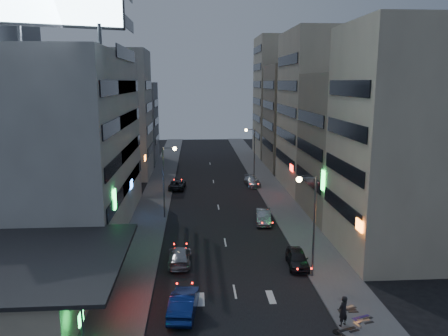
{
  "coord_description": "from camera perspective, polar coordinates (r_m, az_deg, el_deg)",
  "views": [
    {
      "loc": [
        -2.79,
        -25.5,
        15.14
      ],
      "look_at": [
        0.05,
        16.51,
        6.78
      ],
      "focal_mm": 35.0,
      "sensor_mm": 36.0,
      "label": 1
    }
  ],
  "objects": [
    {
      "name": "ground",
      "position": [
        29.78,
        2.16,
        -19.33
      ],
      "size": [
        180.0,
        180.0,
        0.0
      ],
      "primitive_type": "plane",
      "color": "black",
      "rests_on": "ground"
    },
    {
      "name": "sidewalk_left",
      "position": [
        57.75,
        -8.93,
        -4.05
      ],
      "size": [
        4.0,
        120.0,
        0.12
      ],
      "primitive_type": "cube",
      "color": "#4C4C4F",
      "rests_on": "ground"
    },
    {
      "name": "sidewalk_right",
      "position": [
        58.51,
        6.91,
        -3.79
      ],
      "size": [
        4.0,
        120.0,
        0.12
      ],
      "primitive_type": "cube",
      "color": "#4C4C4F",
      "rests_on": "ground"
    },
    {
      "name": "food_court",
      "position": [
        32.44,
        -24.24,
        -13.74
      ],
      "size": [
        11.0,
        13.0,
        3.88
      ],
      "color": "beige",
      "rests_on": "ground"
    },
    {
      "name": "white_building",
      "position": [
        48.06,
        -21.06,
        3.14
      ],
      "size": [
        14.0,
        24.0,
        18.0
      ],
      "primitive_type": "cube",
      "color": "#B8B9B3",
      "rests_on": "ground"
    },
    {
      "name": "shophouse_near",
      "position": [
        40.48,
        22.27,
        3.1
      ],
      "size": [
        10.0,
        11.0,
        20.0
      ],
      "primitive_type": "cube",
      "color": "beige",
      "rests_on": "ground"
    },
    {
      "name": "shophouse_mid",
      "position": [
        51.39,
        17.04,
        2.75
      ],
      "size": [
        11.0,
        12.0,
        16.0
      ],
      "primitive_type": "cube",
      "color": "gray",
      "rests_on": "ground"
    },
    {
      "name": "shophouse_far",
      "position": [
        63.19,
        12.59,
        7.21
      ],
      "size": [
        10.0,
        14.0,
        22.0
      ],
      "primitive_type": "cube",
      "color": "beige",
      "rests_on": "ground"
    },
    {
      "name": "far_left_a",
      "position": [
        71.82,
        -14.15,
        6.79
      ],
      "size": [
        11.0,
        10.0,
        20.0
      ],
      "primitive_type": "cube",
      "color": "#B8B9B3",
      "rests_on": "ground"
    },
    {
      "name": "far_left_b",
      "position": [
        84.88,
        -12.87,
        5.78
      ],
      "size": [
        12.0,
        10.0,
        15.0
      ],
      "primitive_type": "cube",
      "color": "slate",
      "rests_on": "ground"
    },
    {
      "name": "far_right_a",
      "position": [
        77.92,
        9.78,
        6.55
      ],
      "size": [
        11.0,
        12.0,
        18.0
      ],
      "primitive_type": "cube",
      "color": "gray",
      "rests_on": "ground"
    },
    {
      "name": "far_right_b",
      "position": [
        91.5,
        8.09,
        9.15
      ],
      "size": [
        12.0,
        12.0,
        24.0
      ],
      "primitive_type": "cube",
      "color": "beige",
      "rests_on": "ground"
    },
    {
      "name": "street_lamp_right_near",
      "position": [
        34.11,
        11.12,
        -5.64
      ],
      "size": [
        1.6,
        0.44,
        8.02
      ],
      "color": "#595B60",
      "rests_on": "sidewalk_right"
    },
    {
      "name": "street_lamp_left",
      "position": [
        48.59,
        -7.46,
        -0.47
      ],
      "size": [
        1.6,
        0.44,
        8.02
      ],
      "color": "#595B60",
      "rests_on": "sidewalk_left"
    },
    {
      "name": "street_lamp_right_far",
      "position": [
        66.79,
        3.66,
        2.79
      ],
      "size": [
        1.6,
        0.44,
        8.02
      ],
      "color": "#595B60",
      "rests_on": "sidewalk_right"
    },
    {
      "name": "parked_car_right_near",
      "position": [
        37.55,
        9.55,
        -11.57
      ],
      "size": [
        1.92,
        4.16,
        1.38
      ],
      "primitive_type": "imported",
      "rotation": [
        0.0,
        0.0,
        -0.07
      ],
      "color": "black",
      "rests_on": "ground"
    },
    {
      "name": "parked_car_right_mid",
      "position": [
        47.89,
        5.18,
        -6.34
      ],
      "size": [
        2.06,
        4.56,
        1.45
      ],
      "primitive_type": "imported",
      "rotation": [
        0.0,
        0.0,
        -0.12
      ],
      "color": "#9B9FA3",
      "rests_on": "ground"
    },
    {
      "name": "parked_car_left",
      "position": [
        62.89,
        -6.12,
        -2.16
      ],
      "size": [
        2.47,
        4.83,
        1.3
      ],
      "primitive_type": "imported",
      "rotation": [
        0.0,
        0.0,
        3.08
      ],
      "color": "#28282D",
      "rests_on": "ground"
    },
    {
      "name": "parked_car_right_far",
      "position": [
        64.51,
        3.71,
        -1.76
      ],
      "size": [
        2.25,
        4.75,
        1.34
      ],
      "primitive_type": "imported",
      "rotation": [
        0.0,
        0.0,
        0.08
      ],
      "color": "#ADB1B6",
      "rests_on": "ground"
    },
    {
      "name": "road_car_blue",
      "position": [
        30.3,
        -5.28,
        -17.13
      ],
      "size": [
        2.14,
        4.82,
        1.54
      ],
      "primitive_type": "imported",
      "rotation": [
        0.0,
        0.0,
        3.03
      ],
      "color": "navy",
      "rests_on": "ground"
    },
    {
      "name": "road_car_silver",
      "position": [
        37.76,
        -5.82,
        -11.37
      ],
      "size": [
        1.89,
        4.62,
        1.34
      ],
      "primitive_type": "imported",
      "rotation": [
        0.0,
        0.0,
        3.14
      ],
      "color": "#A5A8AD",
      "rests_on": "ground"
    },
    {
      "name": "person",
      "position": [
        29.53,
        15.29,
        -17.57
      ],
      "size": [
        0.86,
        0.79,
        1.98
      ],
      "primitive_type": "imported",
      "rotation": [
        0.0,
        0.0,
        3.72
      ],
      "color": "black",
      "rests_on": "sidewalk_right"
    },
    {
      "name": "scooter_black_a",
      "position": [
        29.82,
        16.68,
        -18.24
      ],
      "size": [
        1.22,
        2.02,
        1.17
      ],
      "primitive_type": null,
      "rotation": [
        0.0,
        0.0,
        1.9
      ],
      "color": "black",
      "rests_on": "sidewalk_right"
    },
    {
      "name": "scooter_silver_a",
      "position": [
        30.93,
        18.47,
        -17.27
      ],
      "size": [
        1.1,
        1.91,
        1.11
      ],
      "primitive_type": null,
      "rotation": [
        0.0,
        0.0,
        1.86
      ],
      "color": "#9C9FA3",
      "rests_on": "sidewalk_right"
    },
    {
      "name": "scooter_blue",
      "position": [
        31.39,
        18.3,
        -16.77
      ],
      "size": [
        1.2,
        2.0,
        1.16
      ],
      "primitive_type": null,
      "rotation": [
        0.0,
        0.0,
        1.89
      ],
      "color": "navy",
      "rests_on": "sidewalk_right"
    },
    {
      "name": "scooter_black_b",
      "position": [
        31.84,
        16.91,
        -16.27
      ],
      "size": [
        0.67,
        1.9,
        1.16
      ],
      "primitive_type": null,
      "rotation": [
        0.0,
        0.0,
        1.55
      ],
      "color": "black",
      "rests_on": "sidewalk_right"
    },
    {
      "name": "scooter_silver_b",
      "position": [
        32.31,
        16.48,
        -16.0
      ],
      "size": [
        1.06,
        1.68,
        0.97
      ],
      "primitive_type": null,
      "rotation": [
        0.0,
        0.0,
        1.93
      ],
      "color": "#989CA0",
      "rests_on": "sidewalk_right"
    }
  ]
}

